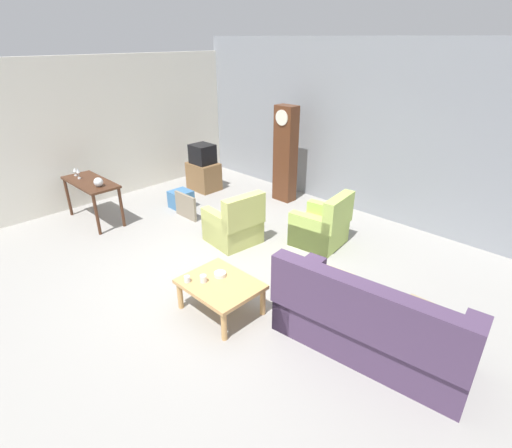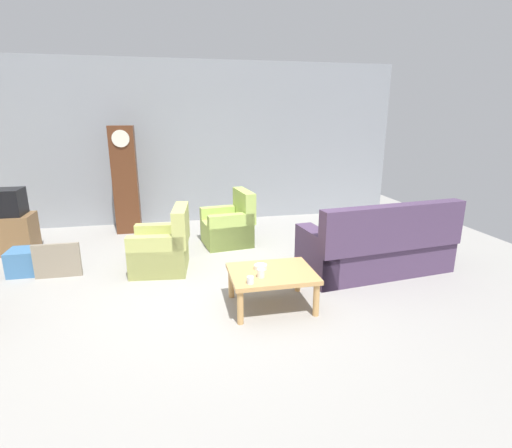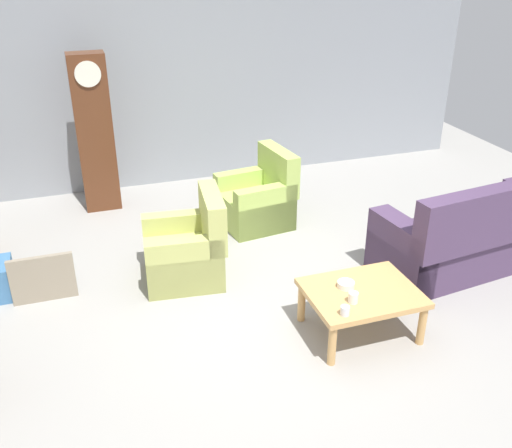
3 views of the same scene
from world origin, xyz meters
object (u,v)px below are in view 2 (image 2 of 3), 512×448
at_px(tv_stand_cabinet, 12,234).
at_px(storage_box_blue, 25,261).
at_px(bowl_white_stacked, 261,267).
at_px(grandfather_clock, 125,180).
at_px(cup_white_porcelain, 261,273).
at_px(armchair_olive_far, 229,227).
at_px(tv_crt, 6,202).
at_px(framed_picture_leaning, 57,261).
at_px(armchair_olive_near, 163,250).
at_px(couch_floral, 378,249).
at_px(cup_blue_rimmed, 250,280).
at_px(coffee_table_wood, 272,276).

distance_m(tv_stand_cabinet, storage_box_blue, 1.13).
relative_size(storage_box_blue, bowl_white_stacked, 2.68).
xyz_separation_m(grandfather_clock, cup_white_porcelain, (1.75, -3.61, -0.52)).
relative_size(armchair_olive_far, tv_stand_cabinet, 1.35).
relative_size(tv_crt, framed_picture_leaning, 0.80).
xyz_separation_m(armchair_olive_near, tv_stand_cabinet, (-2.39, 1.27, 0.00)).
height_order(grandfather_clock, storage_box_blue, grandfather_clock).
height_order(couch_floral, cup_blue_rimmed, couch_floral).
bearing_deg(coffee_table_wood, cup_blue_rimmed, -137.88).
bearing_deg(couch_floral, cup_white_porcelain, -156.63).
height_order(couch_floral, storage_box_blue, couch_floral).
distance_m(cup_white_porcelain, bowl_white_stacked, 0.24).
bearing_deg(grandfather_clock, tv_crt, -154.86).
xyz_separation_m(tv_stand_cabinet, cup_blue_rimmed, (3.33, -2.94, 0.16)).
xyz_separation_m(grandfather_clock, cup_blue_rimmed, (1.61, -3.75, -0.52)).
bearing_deg(bowl_white_stacked, grandfather_clock, 118.12).
distance_m(coffee_table_wood, tv_stand_cabinet, 4.51).
xyz_separation_m(armchair_olive_near, coffee_table_wood, (1.24, -1.39, 0.06)).
distance_m(armchair_olive_near, cup_blue_rimmed, 1.92).
height_order(armchair_olive_far, tv_stand_cabinet, armchair_olive_far).
height_order(armchair_olive_far, tv_crt, tv_crt).
bearing_deg(armchair_olive_near, tv_stand_cabinet, 152.06).
bearing_deg(tv_stand_cabinet, armchair_olive_near, -27.94).
xyz_separation_m(couch_floral, grandfather_clock, (-3.61, 2.80, 0.64)).
bearing_deg(tv_stand_cabinet, tv_crt, 0.00).
bearing_deg(coffee_table_wood, framed_picture_leaning, 151.87).
bearing_deg(tv_stand_cabinet, framed_picture_leaning, -51.66).
relative_size(framed_picture_leaning, cup_blue_rimmed, 7.54).
relative_size(armchair_olive_far, framed_picture_leaning, 1.53).
xyz_separation_m(armchair_olive_far, cup_white_porcelain, (-0.01, -2.50, 0.17)).
distance_m(armchair_olive_far, grandfather_clock, 2.19).
xyz_separation_m(tv_crt, bowl_white_stacked, (3.53, -2.57, -0.37)).
relative_size(couch_floral, framed_picture_leaning, 3.65).
distance_m(cup_white_porcelain, cup_blue_rimmed, 0.20).
relative_size(tv_stand_cabinet, bowl_white_stacked, 4.52).
relative_size(framed_picture_leaning, bowl_white_stacked, 3.99).
distance_m(cup_blue_rimmed, bowl_white_stacked, 0.42).
height_order(cup_white_porcelain, bowl_white_stacked, cup_white_porcelain).
relative_size(tv_crt, cup_blue_rimmed, 6.03).
relative_size(coffee_table_wood, tv_crt, 2.00).
bearing_deg(cup_white_porcelain, grandfather_clock, 115.95).
bearing_deg(cup_blue_rimmed, storage_box_blue, 145.73).
distance_m(armchair_olive_near, bowl_white_stacked, 1.73).
xyz_separation_m(couch_floral, framed_picture_leaning, (-4.35, 0.75, -0.11)).
bearing_deg(framed_picture_leaning, armchair_olive_far, 20.76).
distance_m(couch_floral, cup_white_porcelain, 2.03).
xyz_separation_m(tv_crt, cup_white_porcelain, (3.48, -2.80, -0.35)).
xyz_separation_m(coffee_table_wood, storage_box_blue, (-3.14, 1.66, -0.19)).
bearing_deg(bowl_white_stacked, tv_crt, 143.95).
height_order(cup_blue_rimmed, bowl_white_stacked, cup_blue_rimmed).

